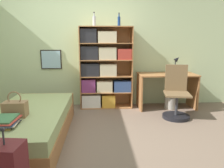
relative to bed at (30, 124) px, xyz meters
The scene contains 12 objects.
ground_plane 0.69m from the bed, ahead, with size 14.00×14.00×0.00m, color #756051.
wall_back 2.10m from the bed, 68.68° to the left, with size 10.00×0.09×2.60m.
bed is the anchor object (origin of this frame).
handbag 0.43m from the bed, 107.07° to the right, with size 0.29×0.18×0.34m.
book_stack_on_bed 0.65m from the bed, 98.48° to the right, with size 0.31×0.36×0.10m.
bookcase 1.90m from the bed, 52.99° to the left, with size 1.07×0.35×1.68m.
bottle_green 2.36m from the bed, 58.00° to the left, with size 0.07×0.07×0.28m.
bottle_brown 2.55m from the bed, 44.90° to the left, with size 0.06×0.06×0.26m.
desk 2.77m from the bed, 28.68° to the left, with size 1.17×0.60×0.73m.
desk_lamp 3.06m from the bed, 27.81° to the left, with size 0.16×0.11×0.37m.
desk_chair 2.53m from the bed, 16.82° to the left, with size 0.52×0.52×0.96m.
waste_bin 2.80m from the bed, 26.81° to the left, with size 0.24×0.24×0.24m.
Camera 1 is at (0.36, -3.04, 1.40)m, focal length 35.00 mm.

